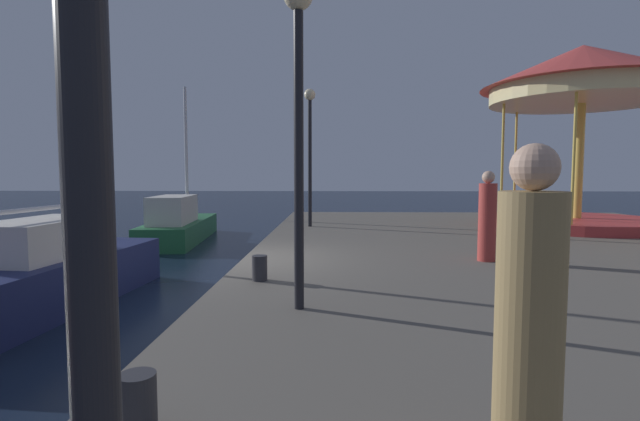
{
  "coord_description": "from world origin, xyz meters",
  "views": [
    {
      "loc": [
        1.82,
        -9.24,
        2.48
      ],
      "look_at": [
        1.47,
        2.32,
        1.59
      ],
      "focal_mm": 26.3,
      "sensor_mm": 36.0,
      "label": 1
    }
  ],
  "objects_px": {
    "bollard_center": "(260,268)",
    "sailboat_navy": "(42,273)",
    "carousel": "(582,92)",
    "bollard_north": "(138,404)",
    "sailboat_green": "(179,224)",
    "person_mid_promenade": "(487,219)",
    "person_near_carousel": "(529,334)",
    "lamp_post_mid_promenade": "(299,85)",
    "lamp_post_far_end": "(310,133)"
  },
  "relations": [
    {
      "from": "bollard_center",
      "to": "sailboat_navy",
      "type": "bearing_deg",
      "value": 165.7
    },
    {
      "from": "carousel",
      "to": "bollard_north",
      "type": "distance_m",
      "value": 15.62
    },
    {
      "from": "sailboat_navy",
      "to": "bollard_north",
      "type": "relative_size",
      "value": 18.29
    },
    {
      "from": "sailboat_green",
      "to": "carousel",
      "type": "bearing_deg",
      "value": -8.36
    },
    {
      "from": "carousel",
      "to": "person_mid_promenade",
      "type": "bearing_deg",
      "value": -128.63
    },
    {
      "from": "sailboat_navy",
      "to": "bollard_center",
      "type": "bearing_deg",
      "value": -14.3
    },
    {
      "from": "sailboat_green",
      "to": "person_near_carousel",
      "type": "height_order",
      "value": "sailboat_green"
    },
    {
      "from": "lamp_post_mid_promenade",
      "to": "person_mid_promenade",
      "type": "distance_m",
      "value": 5.16
    },
    {
      "from": "sailboat_green",
      "to": "sailboat_navy",
      "type": "relative_size",
      "value": 0.85
    },
    {
      "from": "sailboat_green",
      "to": "bollard_north",
      "type": "height_order",
      "value": "sailboat_green"
    },
    {
      "from": "lamp_post_far_end",
      "to": "bollard_north",
      "type": "height_order",
      "value": "lamp_post_far_end"
    },
    {
      "from": "person_mid_promenade",
      "to": "bollard_north",
      "type": "bearing_deg",
      "value": -124.22
    },
    {
      "from": "lamp_post_far_end",
      "to": "carousel",
      "type": "bearing_deg",
      "value": -0.06
    },
    {
      "from": "carousel",
      "to": "lamp_post_mid_promenade",
      "type": "relative_size",
      "value": 1.51
    },
    {
      "from": "sailboat_green",
      "to": "carousel",
      "type": "xyz_separation_m",
      "value": [
        13.42,
        -1.97,
        4.4
      ]
    },
    {
      "from": "person_near_carousel",
      "to": "bollard_north",
      "type": "bearing_deg",
      "value": 167.35
    },
    {
      "from": "sailboat_green",
      "to": "person_near_carousel",
      "type": "bearing_deg",
      "value": -65.29
    },
    {
      "from": "sailboat_navy",
      "to": "bollard_center",
      "type": "relative_size",
      "value": 18.29
    },
    {
      "from": "bollard_center",
      "to": "person_mid_promenade",
      "type": "distance_m",
      "value": 4.57
    },
    {
      "from": "lamp_post_far_end",
      "to": "bollard_north",
      "type": "distance_m",
      "value": 12.47
    },
    {
      "from": "sailboat_green",
      "to": "lamp_post_mid_promenade",
      "type": "height_order",
      "value": "sailboat_green"
    },
    {
      "from": "carousel",
      "to": "lamp_post_mid_promenade",
      "type": "bearing_deg",
      "value": -131.26
    },
    {
      "from": "sailboat_navy",
      "to": "person_mid_promenade",
      "type": "bearing_deg",
      "value": 5.1
    },
    {
      "from": "person_near_carousel",
      "to": "sailboat_navy",
      "type": "bearing_deg",
      "value": 136.81
    },
    {
      "from": "lamp_post_mid_promenade",
      "to": "lamp_post_far_end",
      "type": "bearing_deg",
      "value": 92.1
    },
    {
      "from": "sailboat_green",
      "to": "lamp_post_far_end",
      "type": "bearing_deg",
      "value": -21.63
    },
    {
      "from": "sailboat_green",
      "to": "person_mid_promenade",
      "type": "distance_m",
      "value": 11.78
    },
    {
      "from": "carousel",
      "to": "person_near_carousel",
      "type": "height_order",
      "value": "carousel"
    },
    {
      "from": "lamp_post_mid_promenade",
      "to": "bollard_center",
      "type": "distance_m",
      "value": 3.08
    },
    {
      "from": "sailboat_navy",
      "to": "lamp_post_far_end",
      "type": "relative_size",
      "value": 1.67
    },
    {
      "from": "bollard_north",
      "to": "lamp_post_mid_promenade",
      "type": "bearing_deg",
      "value": 73.85
    },
    {
      "from": "lamp_post_mid_promenade",
      "to": "carousel",
      "type": "bearing_deg",
      "value": 48.74
    },
    {
      "from": "bollard_center",
      "to": "person_near_carousel",
      "type": "xyz_separation_m",
      "value": [
        2.18,
        -4.92,
        0.66
      ]
    },
    {
      "from": "person_mid_promenade",
      "to": "carousel",
      "type": "bearing_deg",
      "value": 51.37
    },
    {
      "from": "carousel",
      "to": "lamp_post_far_end",
      "type": "distance_m",
      "value": 8.56
    },
    {
      "from": "lamp_post_far_end",
      "to": "person_mid_promenade",
      "type": "bearing_deg",
      "value": -57.68
    },
    {
      "from": "lamp_post_mid_promenade",
      "to": "lamp_post_far_end",
      "type": "relative_size",
      "value": 0.91
    },
    {
      "from": "lamp_post_far_end",
      "to": "bollard_north",
      "type": "bearing_deg",
      "value": -92.32
    },
    {
      "from": "sailboat_green",
      "to": "bollard_center",
      "type": "distance_m",
      "value": 10.72
    },
    {
      "from": "sailboat_navy",
      "to": "lamp_post_mid_promenade",
      "type": "relative_size",
      "value": 1.83
    },
    {
      "from": "lamp_post_far_end",
      "to": "sailboat_green",
      "type": "bearing_deg",
      "value": 158.37
    },
    {
      "from": "lamp_post_far_end",
      "to": "bollard_center",
      "type": "relative_size",
      "value": 10.95
    },
    {
      "from": "carousel",
      "to": "bollard_center",
      "type": "height_order",
      "value": "carousel"
    },
    {
      "from": "lamp_post_mid_promenade",
      "to": "person_near_carousel",
      "type": "height_order",
      "value": "lamp_post_mid_promenade"
    },
    {
      "from": "sailboat_green",
      "to": "person_mid_promenade",
      "type": "bearing_deg",
      "value": -42.18
    },
    {
      "from": "person_near_carousel",
      "to": "bollard_center",
      "type": "bearing_deg",
      "value": 113.87
    },
    {
      "from": "sailboat_navy",
      "to": "person_near_carousel",
      "type": "xyz_separation_m",
      "value": [
        6.38,
        -5.99,
        1.01
      ]
    },
    {
      "from": "bollard_north",
      "to": "person_near_carousel",
      "type": "relative_size",
      "value": 0.22
    },
    {
      "from": "sailboat_navy",
      "to": "carousel",
      "type": "height_order",
      "value": "sailboat_navy"
    },
    {
      "from": "sailboat_green",
      "to": "person_near_carousel",
      "type": "distance_m",
      "value": 16.13
    }
  ]
}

